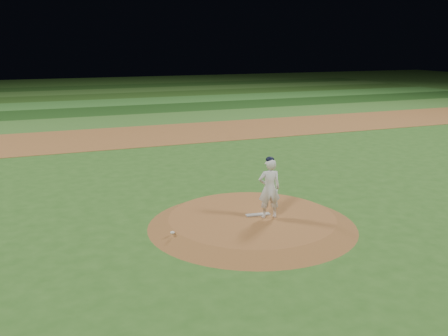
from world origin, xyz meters
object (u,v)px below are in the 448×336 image
object	(u,v)px
rosin_bag	(172,233)
pitcher_on_mound	(269,188)
pitchers_mound	(252,221)
pitching_rubber	(258,215)

from	to	relation	value
rosin_bag	pitcher_on_mound	bearing A→B (deg)	4.00
rosin_bag	pitcher_on_mound	world-z (taller)	pitcher_on_mound
rosin_bag	pitchers_mound	bearing A→B (deg)	10.23
pitchers_mound	pitcher_on_mound	size ratio (longest dim) A/B	3.36
pitcher_on_mound	pitching_rubber	bearing A→B (deg)	125.68
pitchers_mound	pitcher_on_mound	distance (m)	1.03
pitching_rubber	pitcher_on_mound	distance (m)	0.85
rosin_bag	pitcher_on_mound	distance (m)	2.79
pitching_rubber	rosin_bag	world-z (taller)	rosin_bag
pitcher_on_mound	rosin_bag	bearing A→B (deg)	-176.00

